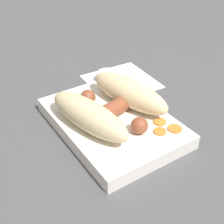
{
  "coord_description": "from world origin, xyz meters",
  "views": [
    {
      "loc": [
        0.39,
        -0.26,
        0.37
      ],
      "look_at": [
        0.0,
        0.0,
        0.04
      ],
      "focal_mm": 50.0,
      "sensor_mm": 36.0,
      "label": 1
    }
  ],
  "objects": [
    {
      "name": "food_tray",
      "position": [
        0.0,
        0.0,
        0.01
      ],
      "size": [
        0.26,
        0.19,
        0.03
      ],
      "color": "silver",
      "rests_on": "ground_plane"
    },
    {
      "name": "sausage",
      "position": [
        0.0,
        -0.0,
        0.04
      ],
      "size": [
        0.16,
        0.13,
        0.03
      ],
      "color": "brown",
      "rests_on": "food_tray"
    },
    {
      "name": "bread_roll",
      "position": [
        -0.01,
        -0.0,
        0.05
      ],
      "size": [
        0.21,
        0.19,
        0.05
      ],
      "color": "beige",
      "rests_on": "food_tray"
    },
    {
      "name": "condiment_cup_far",
      "position": [
        -0.16,
        0.09,
        0.01
      ],
      "size": [
        0.04,
        0.04,
        0.03
      ],
      "color": "silver",
      "rests_on": "ground_plane"
    },
    {
      "name": "napkin",
      "position": [
        -0.14,
        0.12,
        0.0
      ],
      "size": [
        0.16,
        0.16,
        0.0
      ],
      "color": "white",
      "rests_on": "ground_plane"
    },
    {
      "name": "pickled_veggies",
      "position": [
        0.08,
        0.06,
        0.03
      ],
      "size": [
        0.06,
        0.06,
        0.0
      ],
      "color": "orange",
      "rests_on": "food_tray"
    },
    {
      "name": "ground_plane",
      "position": [
        0.0,
        0.0,
        0.0
      ],
      "size": [
        3.0,
        3.0,
        0.0
      ],
      "primitive_type": "plane",
      "color": "#4C4C51"
    },
    {
      "name": "condiment_cup_near",
      "position": [
        -0.12,
        0.12,
        0.01
      ],
      "size": [
        0.04,
        0.04,
        0.03
      ],
      "color": "silver",
      "rests_on": "ground_plane"
    }
  ]
}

